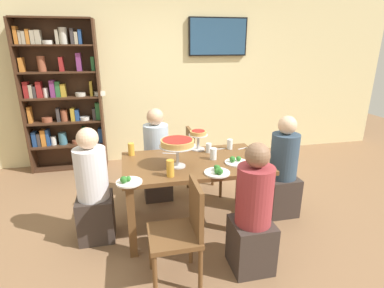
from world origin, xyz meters
TOP-DOWN VIEW (x-y plane):
  - ground_plane at (0.00, 0.00)m, footprint 12.00×12.00m
  - rear_partition at (0.00, 2.20)m, footprint 8.00×0.12m
  - dining_table at (0.00, 0.00)m, footprint 1.43×0.86m
  - bookshelf at (-1.55, 2.01)m, footprint 1.17×0.30m
  - television at (0.87, 2.11)m, footprint 0.95×0.05m
  - diner_head_west at (-1.00, 0.00)m, footprint 0.34×0.34m
  - diner_near_right at (0.33, -0.74)m, footprint 0.34×0.34m
  - diner_head_east at (1.02, 0.03)m, footprint 0.34×0.34m
  - diner_far_left at (-0.31, 0.71)m, footprint 0.34×0.34m
  - chair_near_left at (-0.27, -0.75)m, footprint 0.40×0.40m
  - chair_far_right at (0.22, 0.70)m, footprint 0.40×0.40m
  - deep_dish_pizza_stand at (-0.19, -0.10)m, footprint 0.35×0.35m
  - personal_pizza_stand at (0.12, 0.33)m, footprint 0.21×0.21m
  - salad_plate_near_diner at (0.39, -0.14)m, footprint 0.23×0.23m
  - salad_plate_far_diner at (-0.66, -0.37)m, footprint 0.22×0.22m
  - salad_plate_spare at (0.14, -0.35)m, footprint 0.24×0.24m
  - beer_glass_amber_tall at (-0.61, 0.31)m, footprint 0.07×0.07m
  - beer_glass_amber_short at (-0.29, -0.31)m, footprint 0.07×0.07m
  - water_glass_clear_near at (0.20, 0.01)m, footprint 0.07×0.07m
  - water_glass_clear_far at (0.47, 0.28)m, footprint 0.06×0.06m
  - water_glass_clear_spare at (0.21, 0.22)m, footprint 0.06×0.06m
  - cutlery_fork_near at (-0.20, 0.26)m, footprint 0.17×0.08m
  - cutlery_knife_near at (0.63, -0.31)m, footprint 0.17×0.08m
  - cutlery_fork_far at (0.65, 0.26)m, footprint 0.18×0.06m
  - cutlery_knife_far at (0.34, 0.29)m, footprint 0.18×0.03m

SIDE VIEW (x-z plane):
  - ground_plane at x=0.00m, z-range 0.00..0.00m
  - chair_near_left at x=-0.27m, z-range 0.05..0.92m
  - chair_far_right at x=0.22m, z-range 0.05..0.92m
  - diner_head_west at x=-1.00m, z-range -0.08..1.07m
  - diner_near_right at x=0.33m, z-range -0.08..1.07m
  - diner_head_east at x=1.02m, z-range -0.08..1.07m
  - diner_far_left at x=-0.31m, z-range -0.08..1.07m
  - dining_table at x=0.00m, z-range 0.27..1.01m
  - cutlery_fork_near at x=-0.20m, z-range 0.74..0.74m
  - cutlery_knife_near at x=0.63m, z-range 0.74..0.74m
  - cutlery_fork_far at x=0.65m, z-range 0.74..0.74m
  - cutlery_knife_far at x=0.34m, z-range 0.74..0.74m
  - salad_plate_far_diner at x=-0.66m, z-range 0.72..0.79m
  - salad_plate_near_diner at x=0.39m, z-range 0.72..0.79m
  - salad_plate_spare at x=0.14m, z-range 0.73..0.80m
  - water_glass_clear_spare at x=0.21m, z-range 0.74..0.84m
  - water_glass_clear_far at x=0.47m, z-range 0.74..0.85m
  - water_glass_clear_near at x=0.20m, z-range 0.74..0.86m
  - beer_glass_amber_tall at x=-0.61m, z-range 0.74..0.87m
  - beer_glass_amber_short at x=-0.29m, z-range 0.74..0.89m
  - personal_pizza_stand at x=0.12m, z-range 0.79..1.01m
  - deep_dish_pizza_stand at x=-0.19m, z-range 0.83..1.11m
  - bookshelf at x=-1.55m, z-range 0.03..2.24m
  - rear_partition at x=0.00m, z-range 0.00..2.80m
  - television at x=0.87m, z-range 1.68..2.26m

